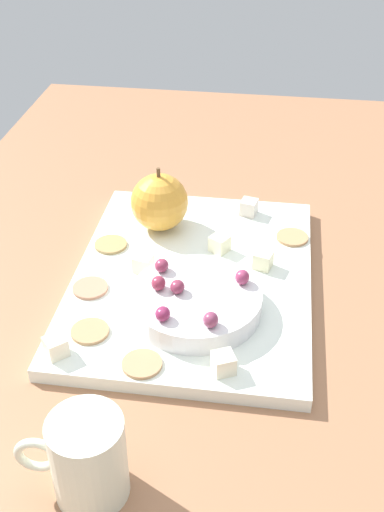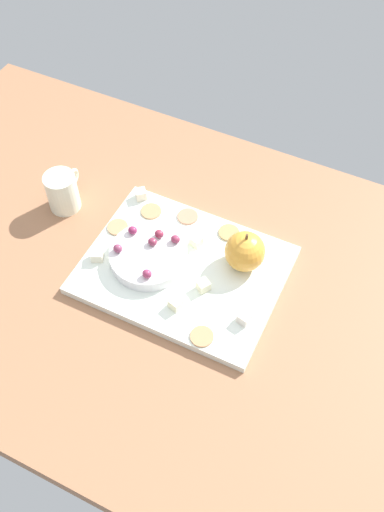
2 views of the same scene
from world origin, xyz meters
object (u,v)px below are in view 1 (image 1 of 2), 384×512
object	(u,v)px
cracker_2	(142,364)
cup	(87,458)
cheese_cube_2	(249,207)
cheese_cube_4	(56,347)
grape_2	(177,287)
cracker_1	(90,288)
cheese_cube_1	(223,363)
grape_0	(158,283)
cheese_cube_5	(220,244)
apple_whole	(159,202)
cheese_cube_0	(143,264)
serving_dish	(196,302)
grape_4	(163,314)
grape_1	(242,277)
cracker_0	(90,331)
platter	(193,279)
grape_5	(162,265)
cracker_3	(111,245)
cheese_cube_3	(263,260)
grape_3	(211,320)
cracker_4	(292,237)

from	to	relation	value
cracker_2	cup	xyz separation A→B (cm)	(13.89, -1.73, 2.38)
cheese_cube_2	cheese_cube_4	world-z (taller)	same
cheese_cube_4	grape_2	world-z (taller)	grape_2
cheese_cube_2	cracker_1	distance (cm)	26.64
cheese_cube_1	grape_0	xyz separation A→B (cm)	(-9.27, -8.41, 2.28)
cheese_cube_5	cracker_1	xyz separation A→B (cm)	(10.32, -14.50, -0.88)
apple_whole	cheese_cube_0	bearing A→B (deg)	-1.12
serving_dish	grape_0	world-z (taller)	grape_0
serving_dish	grape_4	size ratio (longest dim) A/B	8.26
grape_0	grape_2	distance (cm)	2.24
grape_1	cracker_0	bearing A→B (deg)	-63.53
platter	cheese_cube_1	bearing A→B (deg)	18.85
apple_whole	cheese_cube_4	bearing A→B (deg)	-13.60
serving_dish	grape_5	world-z (taller)	grape_5
cracker_1	cracker_3	xyz separation A→B (cm)	(-9.35, 0.18, 0.00)
cheese_cube_0	cheese_cube_1	size ratio (longest dim) A/B	1.00
apple_whole	grape_2	distance (cm)	17.84
cheese_cube_2	cheese_cube_3	xyz separation A→B (cm)	(12.48, 2.66, 0.00)
cracker_1	grape_3	bearing A→B (deg)	64.60
apple_whole	cup	xyz separation A→B (cm)	(40.37, 1.23, -1.31)
cracker_3	grape_3	distance (cm)	22.77
cheese_cube_4	apple_whole	bearing A→B (deg)	166.40
cheese_cube_4	cracker_4	world-z (taller)	cheese_cube_4
cheese_cube_1	cracker_0	distance (cm)	15.61
cheese_cube_2	grape_3	world-z (taller)	grape_3
serving_dish	cheese_cube_4	distance (cm)	16.42
grape_4	cup	bearing A→B (deg)	-9.74
cracker_2	grape_4	distance (cm)	5.74
platter	cracker_1	distance (cm)	12.73
cheese_cube_4	grape_5	bearing A→B (deg)	144.69
cheese_cube_2	grape_2	distance (cm)	23.20
grape_1	grape_3	size ratio (longest dim) A/B	1.00
cracker_2	grape_1	distance (cm)	15.62
cheese_cube_0	cheese_cube_1	xyz separation A→B (cm)	(15.76, 11.60, 0.00)
serving_dish	cracker_3	xyz separation A→B (cm)	(-11.40, -12.89, -1.08)
cheese_cube_5	cheese_cube_4	bearing A→B (deg)	-34.90
cracker_0	grape_1	distance (cm)	18.22
serving_dish	cheese_cube_5	xyz separation A→B (cm)	(-12.37, 1.43, -0.20)
grape_0	grape_3	bearing A→B (deg)	50.61
apple_whole	platter	bearing A→B (deg)	30.57
cracker_2	cracker_4	size ratio (longest dim) A/B	1.00
cheese_cube_4	grape_0	bearing A→B (deg)	135.15
cracker_1	grape_2	bearing A→B (deg)	78.93
cheese_cube_5	cracker_4	world-z (taller)	cheese_cube_5
cracker_2	grape_4	bearing A→B (deg)	162.58
cheese_cube_2	grape_4	xyz separation A→B (cm)	(26.96, -7.42, 2.23)
cheese_cube_3	grape_2	xyz separation A→B (cm)	(9.64, -9.27, 2.22)
grape_5	cup	distance (cm)	27.07
cheese_cube_2	cheese_cube_4	size ratio (longest dim) A/B	1.00
apple_whole	grape_1	size ratio (longest dim) A/B	4.27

